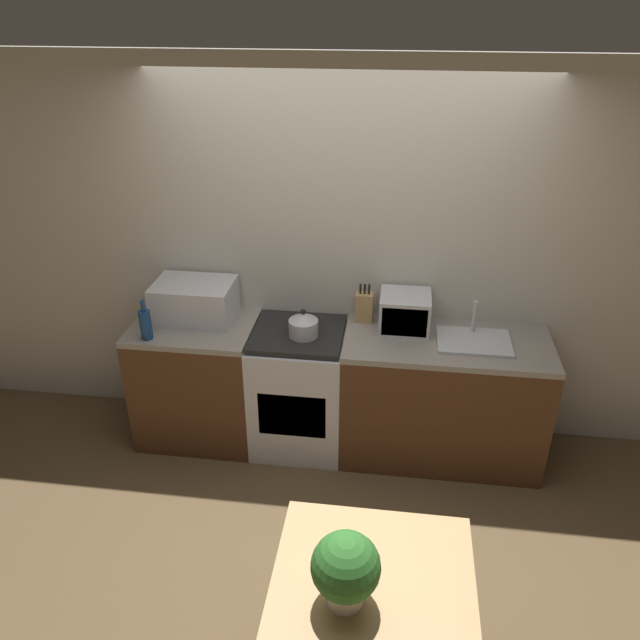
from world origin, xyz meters
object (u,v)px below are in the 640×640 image
object	(u,v)px
bottle	(146,324)
dining_table	(372,596)
microwave	(195,301)
kettle	(303,325)
toaster_oven	(405,312)
stove_range	(299,388)

from	to	relation	value
bottle	dining_table	bearing A→B (deg)	-45.16
bottle	microwave	bearing A→B (deg)	54.35
kettle	microwave	size ratio (longest dim) A/B	0.36
toaster_oven	microwave	bearing A→B (deg)	-178.57
bottle	dining_table	xyz separation A→B (m)	(1.57, -1.58, -0.34)
bottle	kettle	bearing A→B (deg)	9.66
stove_range	dining_table	size ratio (longest dim) A/B	1.08
microwave	dining_table	distance (m)	2.35
kettle	toaster_oven	world-z (taller)	toaster_oven
microwave	toaster_oven	xyz separation A→B (m)	(1.43, 0.04, -0.01)
kettle	microwave	distance (m)	0.79
kettle	toaster_oven	bearing A→B (deg)	15.65
stove_range	bottle	distance (m)	1.13
bottle	dining_table	distance (m)	2.25
stove_range	bottle	xyz separation A→B (m)	(-0.96, -0.22, 0.56)
bottle	dining_table	size ratio (longest dim) A/B	0.33
microwave	dining_table	size ratio (longest dim) A/B	0.64
kettle	dining_table	world-z (taller)	kettle
stove_range	microwave	distance (m)	0.94
stove_range	kettle	bearing A→B (deg)	-47.49
toaster_oven	dining_table	size ratio (longest dim) A/B	0.40
toaster_oven	dining_table	distance (m)	1.96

